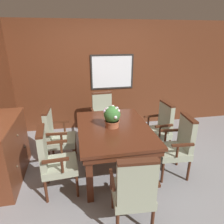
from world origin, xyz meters
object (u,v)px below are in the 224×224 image
Objects in this scene: dining_table at (114,133)px; sideboard_cabinet at (5,152)px; chair_right_near at (178,144)px; chair_head_far at (103,115)px; chair_left_far at (57,134)px; chair_left_near at (53,159)px; potted_plant at (112,116)px; chair_head_near at (134,190)px; chair_right_far at (159,127)px.

sideboard_cabinet reaches higher than dining_table.
chair_right_near and chair_head_far have the same top height.
chair_right_near is 1.00× the size of chair_left_far.
chair_left_near is 2.82× the size of potted_plant.
chair_right_near reaches higher than sideboard_cabinet.
chair_left_near reaches higher than sideboard_cabinet.
chair_left_far is 1.05m from potted_plant.
chair_head_near is 1.00× the size of chair_left_far.
chair_left_far is at bearing -54.23° from chair_head_near.
chair_right_near is 1.88m from chair_left_near.
chair_right_far is (0.93, 0.33, -0.13)m from dining_table.
potted_plant reaches higher than sideboard_cabinet.
chair_left_near is (-0.92, -1.50, 0.00)m from chair_head_far.
dining_table is 0.99m from chair_right_far.
potted_plant is at bearing -0.72° from sideboard_cabinet.
dining_table is 1.26× the size of sideboard_cabinet.
sideboard_cabinet is (-1.64, 0.02, -0.46)m from potted_plant.
chair_head_near and chair_head_far have the same top height.
dining_table is 1.02m from chair_right_near.
chair_right_far is 0.83× the size of sideboard_cabinet.
chair_head_near is 1.74m from chair_right_far.
chair_right_near is 1.00× the size of chair_left_near.
chair_head_near is at bearing -45.25° from chair_right_near.
chair_head_near is at bearing -93.53° from chair_head_far.
sideboard_cabinet is (-2.62, 0.37, -0.05)m from chair_right_near.
dining_table is at bearing -107.67° from chair_left_far.
chair_left_near reaches higher than dining_table.
sideboard_cabinet is (-1.66, 0.04, -0.18)m from dining_table.
chair_left_near is 1.06m from potted_plant.
chair_right_far is at bearing -87.35° from chair_left_far.
chair_right_far is at bearing 19.28° from dining_table.
chair_right_near and chair_left_far have the same top height.
sideboard_cabinet is at bearing -93.62° from chair_right_near.
chair_right_near is at bearing -8.14° from sideboard_cabinet.
chair_head_near and chair_right_near have the same top height.
chair_head_near and chair_left_far have the same top height.
chair_head_far and chair_left_near have the same top height.
dining_table is at bearing -1.49° from sideboard_cabinet.
potted_plant reaches higher than dining_table.
chair_head_far is 1.00× the size of chair_left_near.
chair_right_near is at bearing -92.62° from chair_left_near.
dining_table is 1.15m from chair_head_near.
chair_head_near is 1.00× the size of chair_head_far.
chair_left_far is 0.83× the size of sideboard_cabinet.
sideboard_cabinet is at bearing 117.88° from chair_left_far.
chair_head_far is (-0.93, 0.80, 0.00)m from chair_right_far.
chair_right_near is at bearing -19.15° from dining_table.
chair_right_near is 1.00× the size of chair_head_far.
chair_left_far is 0.81m from sideboard_cabinet.
chair_right_near is 1.75m from chair_head_far.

